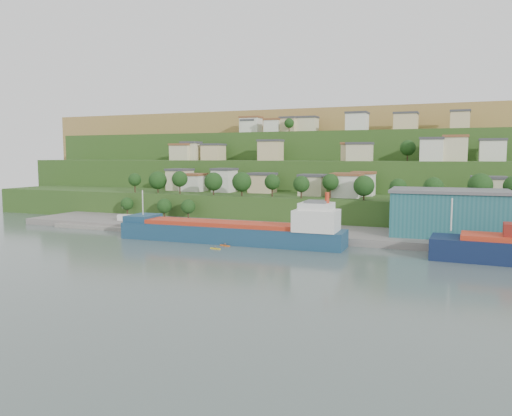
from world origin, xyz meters
The scene contains 10 objects.
ground centered at (0.00, 0.00, 0.00)m, with size 500.00×500.00×0.00m, color #4A5A54.
quay centered at (20.00, 28.00, 0.00)m, with size 220.00×26.00×4.00m, color slate.
pebble_beach centered at (-55.00, 22.00, 0.00)m, with size 40.00×18.00×2.40m, color slate.
hillside centered at (-0.01, 168.67, 0.09)m, with size 360.00×210.71×96.00m.
cargo_ship_near centered at (-5.38, 8.42, 2.64)m, with size 64.71×12.15×16.56m.
warehouse centered at (48.74, 30.74, 8.43)m, with size 31.68×20.13×12.80m.
caravan centered at (-53.85, 24.33, 2.60)m, with size 6.01×2.50×2.81m, color silver.
dinghy centered at (-43.75, 19.72, 1.58)m, with size 3.79×1.42×0.76m, color silver.
kayak_orange centered at (-6.21, 2.86, 0.23)m, with size 3.20×1.46×0.79m.
kayak_yellow centered at (-6.58, -2.09, 0.22)m, with size 3.08×1.00×0.76m.
Camera 1 is at (51.19, -115.62, 23.87)m, focal length 35.00 mm.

